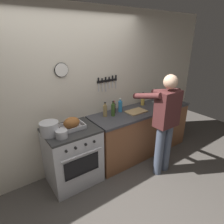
% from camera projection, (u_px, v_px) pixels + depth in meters
% --- Properties ---
extents(ground_plane, '(8.00, 8.00, 0.00)m').
position_uv_depth(ground_plane, '(123.00, 215.00, 2.47)').
color(ground_plane, '#4C4742').
extents(wall_back, '(6.00, 0.13, 2.60)m').
position_uv_depth(wall_back, '(72.00, 95.00, 3.01)').
color(wall_back, beige).
rests_on(wall_back, ground).
extents(counter_block, '(2.03, 0.65, 0.90)m').
position_uv_depth(counter_block, '(141.00, 130.00, 3.70)').
color(counter_block, brown).
rests_on(counter_block, ground).
extents(stove, '(0.76, 0.67, 0.90)m').
position_uv_depth(stove, '(73.00, 156.00, 2.93)').
color(stove, '#BCBCC1').
rests_on(stove, ground).
extents(person_cook, '(0.51, 0.63, 1.66)m').
position_uv_depth(person_cook, '(165.00, 120.00, 2.96)').
color(person_cook, '#4C566B').
rests_on(person_cook, ground).
extents(roasting_pan, '(0.35, 0.26, 0.18)m').
position_uv_depth(roasting_pan, '(72.00, 124.00, 2.76)').
color(roasting_pan, '#B7B7BC').
rests_on(roasting_pan, stove).
extents(stock_pot, '(0.26, 0.26, 0.18)m').
position_uv_depth(stock_pot, '(49.00, 129.00, 2.59)').
color(stock_pot, '#B7B7BC').
rests_on(stock_pot, stove).
extents(saucepan, '(0.16, 0.16, 0.10)m').
position_uv_depth(saucepan, '(62.00, 134.00, 2.53)').
color(saucepan, '#B7B7BC').
rests_on(saucepan, stove).
extents(cutting_board, '(0.36, 0.24, 0.02)m').
position_uv_depth(cutting_board, '(136.00, 111.00, 3.40)').
color(cutting_board, tan).
rests_on(cutting_board, counter_block).
extents(bottle_soy_sauce, '(0.06, 0.06, 0.22)m').
position_uv_depth(bottle_soy_sauce, '(114.00, 108.00, 3.32)').
color(bottle_soy_sauce, black).
rests_on(bottle_soy_sauce, counter_block).
extents(bottle_cooking_oil, '(0.07, 0.07, 0.25)m').
position_uv_depth(bottle_cooking_oil, '(143.00, 100.00, 3.71)').
color(bottle_cooking_oil, gold).
rests_on(bottle_cooking_oil, counter_block).
extents(bottle_olive_oil, '(0.07, 0.07, 0.27)m').
position_uv_depth(bottle_olive_oil, '(113.00, 110.00, 3.20)').
color(bottle_olive_oil, '#385623').
rests_on(bottle_olive_oil, counter_block).
extents(bottle_dish_soap, '(0.07, 0.07, 0.25)m').
position_uv_depth(bottle_dish_soap, '(120.00, 106.00, 3.39)').
color(bottle_dish_soap, '#338CCC').
rests_on(bottle_dish_soap, counter_block).
extents(bottle_vinegar, '(0.07, 0.07, 0.25)m').
position_uv_depth(bottle_vinegar, '(105.00, 110.00, 3.19)').
color(bottle_vinegar, '#997F4C').
rests_on(bottle_vinegar, counter_block).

